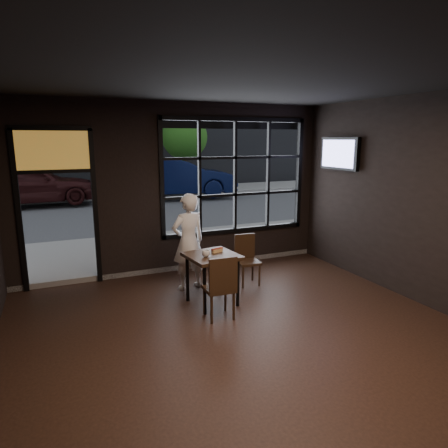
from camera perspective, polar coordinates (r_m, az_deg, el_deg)
name	(u,v)px	position (r m, az deg, el deg)	size (l,w,h in m)	color
floor	(267,359)	(4.99, 6.10, -18.57)	(6.00, 7.00, 0.02)	black
ceiling	(274,70)	(4.35, 7.10, 21.01)	(6.00, 7.00, 0.02)	black
window_frame	(235,176)	(7.99, 1.59, 6.83)	(3.06, 0.12, 2.28)	black
stained_transom	(53,150)	(7.22, -23.25, 9.70)	(1.20, 0.06, 0.70)	orange
street_asphalt	(88,179)	(27.92, -18.89, 6.17)	(60.00, 41.00, 0.04)	#545456
building_across	(80,54)	(27.26, -19.85, 21.89)	(28.00, 12.00, 15.00)	#5B5956
cafe_table	(212,279)	(6.24, -1.69, -7.86)	(0.74, 0.74, 0.80)	black
chair_near	(219,286)	(5.75, -0.76, -8.86)	(0.41, 0.41, 0.95)	black
chair_window	(248,260)	(7.04, 3.46, -5.21)	(0.38, 0.38, 0.88)	black
man	(188,242)	(6.77, -5.11, -2.55)	(0.60, 0.39, 1.65)	white
hotdog	(217,250)	(6.24, -0.99, -3.76)	(0.20, 0.08, 0.06)	tan
cup	(206,254)	(6.00, -2.59, -4.24)	(0.12, 0.12, 0.10)	silver
tv	(340,154)	(8.03, 16.18, 9.64)	(0.12, 1.04, 0.61)	black
navy_car	(176,178)	(17.12, -6.91, 6.59)	(1.74, 5.00, 1.65)	black
maroon_car	(29,184)	(16.65, -26.04, 5.22)	(1.88, 4.68, 1.60)	black
tree_left	(45,137)	(18.96, -24.14, 11.31)	(2.18, 2.18, 3.73)	#332114
tree_right	(185,137)	(19.53, -5.65, 12.25)	(2.18, 2.18, 3.71)	#332114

